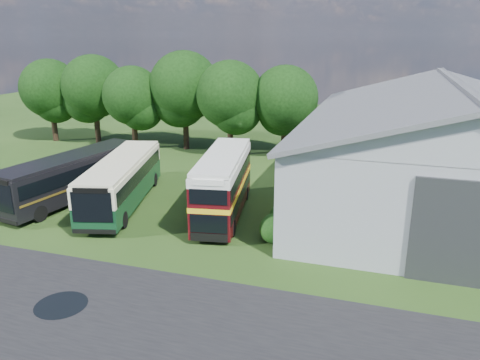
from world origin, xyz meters
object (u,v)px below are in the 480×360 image
(storage_shed, at_px, (449,142))
(bus_green_single, at_px, (122,181))
(bus_dark_single, at_px, (73,176))
(bus_maroon_double, at_px, (223,185))

(storage_shed, xyz_separation_m, bus_green_single, (-20.50, -7.26, -2.49))
(storage_shed, height_order, bus_dark_single, storage_shed)
(storage_shed, relative_size, bus_maroon_double, 2.59)
(bus_green_single, bearing_deg, bus_maroon_double, -13.34)
(bus_maroon_double, height_order, bus_dark_single, bus_maroon_double)
(bus_dark_single, bearing_deg, bus_green_single, 10.93)
(bus_green_single, distance_m, bus_dark_single, 3.78)
(storage_shed, height_order, bus_green_single, storage_shed)
(bus_maroon_double, bearing_deg, bus_dark_single, 171.49)
(bus_green_single, relative_size, bus_maroon_double, 1.22)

